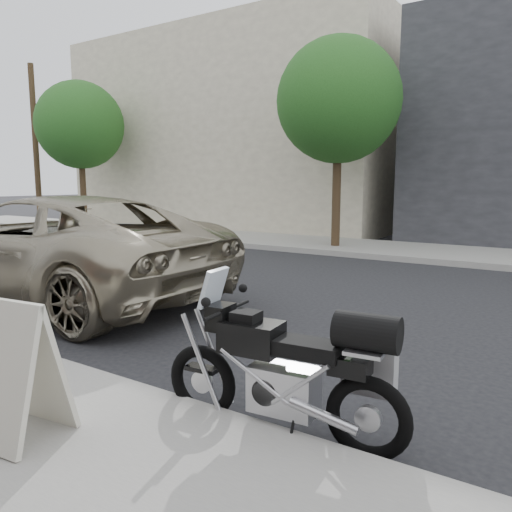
{
  "coord_description": "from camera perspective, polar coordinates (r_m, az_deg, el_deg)",
  "views": [
    {
      "loc": [
        -3.85,
        7.04,
        1.97
      ],
      "look_at": [
        0.04,
        1.1,
        0.9
      ],
      "focal_mm": 35.0,
      "sensor_mm": 36.0,
      "label": 1
    }
  ],
  "objects": [
    {
      "name": "utility_pole",
      "position": [
        23.8,
        -23.88,
        11.53
      ],
      "size": [
        0.24,
        0.24,
        6.7
      ],
      "primitive_type": "cylinder",
      "color": "#3A2A1A",
      "rests_on": "far_sidewalk"
    },
    {
      "name": "ground",
      "position": [
        8.26,
        4.47,
        -5.25
      ],
      "size": [
        120.0,
        120.0,
        0.0
      ],
      "primitive_type": "plane",
      "color": "black",
      "rests_on": "ground"
    },
    {
      "name": "street_tree_mid",
      "position": [
        14.45,
        9.42,
        17.08
      ],
      "size": [
        3.4,
        3.4,
        5.7
      ],
      "color": "#3A2A1A",
      "rests_on": "far_sidewalk"
    },
    {
      "name": "far_sidewalk",
      "position": [
        14.2,
        17.24,
        0.51
      ],
      "size": [
        44.0,
        3.0,
        0.15
      ],
      "primitive_type": "cube",
      "color": "gray",
      "rests_on": "ground"
    },
    {
      "name": "sandwich_sign",
      "position": [
        4.02,
        -25.81,
        -11.5
      ],
      "size": [
        0.69,
        0.65,
        1.0
      ],
      "rotation": [
        0.0,
        0.0,
        0.13
      ],
      "color": "beige",
      "rests_on": "near_sidewalk"
    },
    {
      "name": "motorcycle",
      "position": [
        3.87,
        4.58,
        -12.87
      ],
      "size": [
        2.03,
        0.78,
        1.29
      ],
      "rotation": [
        0.0,
        0.0,
        0.09
      ],
      "color": "black",
      "rests_on": "ground"
    },
    {
      "name": "far_building_cream",
      "position": [
        24.31,
        1.27,
        13.35
      ],
      "size": [
        14.0,
        11.0,
        8.0
      ],
      "color": "#A19781",
      "rests_on": "ground"
    },
    {
      "name": "minivan",
      "position": [
        8.98,
        -22.14,
        0.89
      ],
      "size": [
        6.32,
        3.02,
        1.74
      ],
      "primitive_type": "imported",
      "rotation": [
        0.0,
        0.0,
        1.59
      ],
      "color": "#9D937A",
      "rests_on": "ground"
    },
    {
      "name": "street_tree_right",
      "position": [
        21.42,
        -19.48,
        13.9
      ],
      "size": [
        3.4,
        3.4,
        5.7
      ],
      "color": "#3A2A1A",
      "rests_on": "far_sidewalk"
    }
  ]
}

